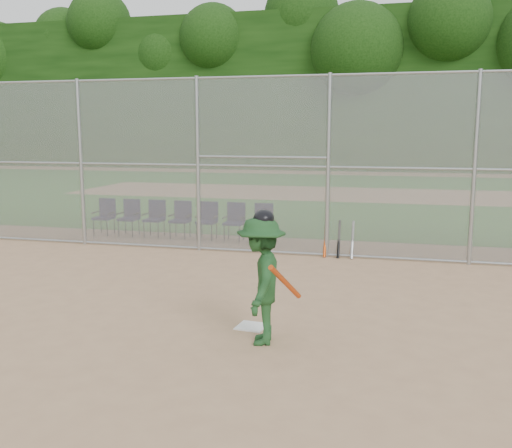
# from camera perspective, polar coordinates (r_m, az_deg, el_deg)

# --- Properties ---
(ground) EXTENTS (100.00, 100.00, 0.00)m
(ground) POSITION_cam_1_polar(r_m,az_deg,el_deg) (8.32, -4.23, -10.23)
(ground) COLOR tan
(ground) RESTS_ON ground
(grass_strip) EXTENTS (100.00, 100.00, 0.00)m
(grass_strip) POSITION_cam_1_polar(r_m,az_deg,el_deg) (25.71, 8.38, 3.01)
(grass_strip) COLOR #26621D
(grass_strip) RESTS_ON ground
(dirt_patch_far) EXTENTS (24.00, 24.00, 0.00)m
(dirt_patch_far) POSITION_cam_1_polar(r_m,az_deg,el_deg) (25.71, 8.38, 3.02)
(dirt_patch_far) COLOR tan
(dirt_patch_far) RESTS_ON ground
(backstop_fence) EXTENTS (16.09, 0.09, 4.00)m
(backstop_fence) POSITION_cam_1_polar(r_m,az_deg,el_deg) (12.70, 2.74, 6.09)
(backstop_fence) COLOR gray
(backstop_fence) RESTS_ON ground
(treeline) EXTENTS (81.00, 60.00, 11.00)m
(treeline) POSITION_cam_1_polar(r_m,az_deg,el_deg) (27.69, 9.08, 14.83)
(treeline) COLOR black
(treeline) RESTS_ON ground
(home_plate) EXTENTS (0.44, 0.44, 0.02)m
(home_plate) POSITION_cam_1_polar(r_m,az_deg,el_deg) (8.29, -0.46, -10.21)
(home_plate) COLOR white
(home_plate) RESTS_ON ground
(batter_at_plate) EXTENTS (0.95, 1.34, 1.78)m
(batter_at_plate) POSITION_cam_1_polar(r_m,az_deg,el_deg) (7.48, 0.52, -5.54)
(batter_at_plate) COLOR #1B451F
(batter_at_plate) RESTS_ON ground
(spare_bats) EXTENTS (0.66, 0.38, 0.83)m
(spare_bats) POSITION_cam_1_polar(r_m,az_deg,el_deg) (12.76, 8.29, -1.50)
(spare_bats) COLOR #D84C14
(spare_bats) RESTS_ON ground
(chair_0) EXTENTS (0.54, 0.52, 0.96)m
(chair_0) POSITION_cam_1_polar(r_m,az_deg,el_deg) (15.93, -14.99, 0.69)
(chair_0) COLOR #110F3A
(chair_0) RESTS_ON ground
(chair_1) EXTENTS (0.54, 0.52, 0.96)m
(chair_1) POSITION_cam_1_polar(r_m,az_deg,el_deg) (15.59, -12.63, 0.60)
(chair_1) COLOR #110F3A
(chair_1) RESTS_ON ground
(chair_2) EXTENTS (0.54, 0.52, 0.96)m
(chair_2) POSITION_cam_1_polar(r_m,az_deg,el_deg) (15.28, -10.17, 0.50)
(chair_2) COLOR #110F3A
(chair_2) RESTS_ON ground
(chair_3) EXTENTS (0.54, 0.52, 0.96)m
(chair_3) POSITION_cam_1_polar(r_m,az_deg,el_deg) (14.99, -7.61, 0.40)
(chair_3) COLOR #110F3A
(chair_3) RESTS_ON ground
(chair_4) EXTENTS (0.54, 0.52, 0.96)m
(chair_4) POSITION_cam_1_polar(r_m,az_deg,el_deg) (14.74, -4.96, 0.30)
(chair_4) COLOR #110F3A
(chair_4) RESTS_ON ground
(chair_5) EXTENTS (0.54, 0.52, 0.96)m
(chair_5) POSITION_cam_1_polar(r_m,az_deg,el_deg) (14.52, -2.23, 0.19)
(chair_5) COLOR #110F3A
(chair_5) RESTS_ON ground
(chair_6) EXTENTS (0.54, 0.52, 0.96)m
(chair_6) POSITION_cam_1_polar(r_m,az_deg,el_deg) (14.34, 0.58, 0.08)
(chair_6) COLOR #110F3A
(chair_6) RESTS_ON ground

